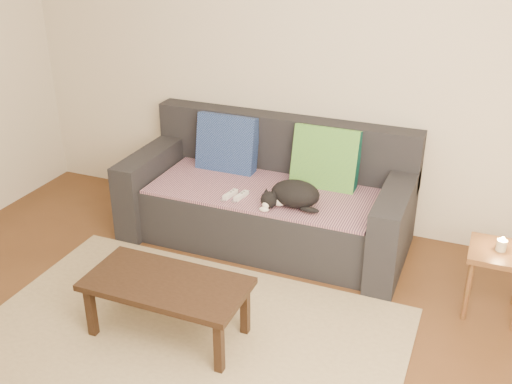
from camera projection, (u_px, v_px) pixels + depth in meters
ground at (167, 365)px, 3.34m from camera, size 4.50×4.50×0.00m
back_wall at (290, 57)px, 4.44m from camera, size 4.50×0.04×2.60m
sofa at (268, 200)px, 4.51m from camera, size 2.10×0.94×0.87m
throw_blanket at (264, 190)px, 4.39m from camera, size 1.66×0.74×0.02m
cushion_navy at (227, 145)px, 4.66m from camera, size 0.48×0.21×0.49m
cushion_green at (326, 160)px, 4.39m from camera, size 0.49×0.24×0.50m
cat at (293, 195)px, 4.10m from camera, size 0.41×0.31×0.18m
wii_remote_a at (241, 196)px, 4.25m from camera, size 0.06×0.15×0.03m
wii_remote_b at (230, 194)px, 4.27m from camera, size 0.06×0.15×0.03m
side_table at (498, 261)px, 3.63m from camera, size 0.36×0.36×0.44m
candle at (502, 245)px, 3.58m from camera, size 0.06×0.06×0.09m
rug at (179, 348)px, 3.46m from camera, size 2.50×1.80×0.01m
coffee_table at (167, 288)px, 3.44m from camera, size 0.94×0.47×0.38m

